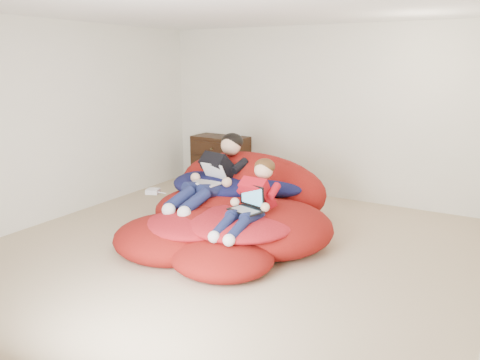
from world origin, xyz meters
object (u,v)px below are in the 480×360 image
Objects in this scene: younger_boy at (252,197)px; dresser at (220,161)px; laptop_black at (249,204)px; beanbag_pile at (231,212)px; laptop_white at (210,178)px; older_boy at (216,171)px.

dresser is at bearing 129.11° from younger_boy.
younger_boy is 0.09m from laptop_black.
beanbag_pile is 0.68m from younger_boy.
dresser is at bearing 118.95° from laptop_white.
older_boy is 3.54× the size of laptop_black.
beanbag_pile reaches higher than dresser.
younger_boy is at bearing -36.91° from beanbag_pile.
beanbag_pile reaches higher than laptop_black.
dresser is 0.37× the size of beanbag_pile.
beanbag_pile is 1.79× the size of older_boy.
older_boy is 0.14m from laptop_white.
beanbag_pile is 0.49m from laptop_white.
older_boy reaches higher than laptop_black.
dresser is 2.88m from younger_boy.
laptop_white is (0.00, -0.13, -0.05)m from older_boy.
dresser is at bearing 125.58° from beanbag_pile.
dresser is 2.45× the size of laptop_white.
younger_boy is at bearing -50.89° from dresser.
laptop_white is at bearing 153.79° from younger_boy.
older_boy is at bearing 90.00° from laptop_white.
laptop_white is at bearing -90.00° from older_boy.
laptop_white is (1.01, -1.83, 0.24)m from dresser.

